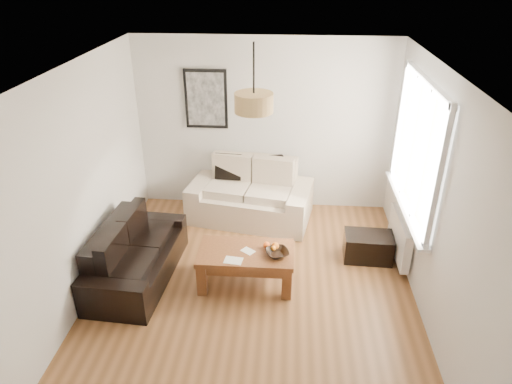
# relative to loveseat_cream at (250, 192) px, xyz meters

# --- Properties ---
(floor) EXTENTS (4.50, 4.50, 0.00)m
(floor) POSITION_rel_loveseat_cream_xyz_m (0.17, -1.78, -0.44)
(floor) COLOR brown
(floor) RESTS_ON ground
(ceiling) EXTENTS (3.80, 4.50, 0.00)m
(ceiling) POSITION_rel_loveseat_cream_xyz_m (0.17, -1.78, 2.16)
(ceiling) COLOR white
(ceiling) RESTS_ON floor
(wall_back) EXTENTS (3.80, 0.04, 2.60)m
(wall_back) POSITION_rel_loveseat_cream_xyz_m (0.17, 0.47, 0.86)
(wall_back) COLOR silver
(wall_back) RESTS_ON floor
(wall_front) EXTENTS (3.80, 0.04, 2.60)m
(wall_front) POSITION_rel_loveseat_cream_xyz_m (0.17, -4.03, 0.86)
(wall_front) COLOR silver
(wall_front) RESTS_ON floor
(wall_left) EXTENTS (0.04, 4.50, 2.60)m
(wall_left) POSITION_rel_loveseat_cream_xyz_m (-1.73, -1.78, 0.86)
(wall_left) COLOR silver
(wall_left) RESTS_ON floor
(wall_right) EXTENTS (0.04, 4.50, 2.60)m
(wall_right) POSITION_rel_loveseat_cream_xyz_m (2.07, -1.78, 0.86)
(wall_right) COLOR silver
(wall_right) RESTS_ON floor
(window_bay) EXTENTS (0.14, 1.90, 1.60)m
(window_bay) POSITION_rel_loveseat_cream_xyz_m (2.03, -0.98, 1.16)
(window_bay) COLOR white
(window_bay) RESTS_ON wall_right
(radiator) EXTENTS (0.10, 0.90, 0.52)m
(radiator) POSITION_rel_loveseat_cream_xyz_m (1.99, -0.98, -0.06)
(radiator) COLOR white
(radiator) RESTS_ON wall_right
(poster) EXTENTS (0.62, 0.04, 0.87)m
(poster) POSITION_rel_loveseat_cream_xyz_m (-0.68, 0.44, 1.26)
(poster) COLOR black
(poster) RESTS_ON wall_back
(pendant_shade) EXTENTS (0.40, 0.40, 0.20)m
(pendant_shade) POSITION_rel_loveseat_cream_xyz_m (0.17, -1.48, 1.79)
(pendant_shade) COLOR tan
(pendant_shade) RESTS_ON ceiling
(loveseat_cream) EXTENTS (1.90, 1.25, 0.87)m
(loveseat_cream) POSITION_rel_loveseat_cream_xyz_m (0.00, 0.00, 0.00)
(loveseat_cream) COLOR beige
(loveseat_cream) RESTS_ON floor
(sofa_leather) EXTENTS (0.91, 1.68, 0.71)m
(sofa_leather) POSITION_rel_loveseat_cream_xyz_m (-1.26, -1.55, -0.08)
(sofa_leather) COLOR black
(sofa_leather) RESTS_ON floor
(coffee_table) EXTENTS (1.13, 0.62, 0.46)m
(coffee_table) POSITION_rel_loveseat_cream_xyz_m (0.08, -1.57, -0.21)
(coffee_table) COLOR brown
(coffee_table) RESTS_ON floor
(ottoman) EXTENTS (0.63, 0.42, 0.35)m
(ottoman) POSITION_rel_loveseat_cream_xyz_m (1.62, -0.94, -0.26)
(ottoman) COLOR black
(ottoman) RESTS_ON floor
(cushion_left) EXTENTS (0.41, 0.16, 0.40)m
(cushion_left) POSITION_rel_loveseat_cream_xyz_m (-0.34, 0.21, 0.31)
(cushion_left) COLOR black
(cushion_left) RESTS_ON loveseat_cream
(cushion_right) EXTENTS (0.39, 0.21, 0.38)m
(cushion_right) POSITION_rel_loveseat_cream_xyz_m (0.29, 0.21, 0.30)
(cushion_right) COLOR black
(cushion_right) RESTS_ON loveseat_cream
(fruit_bowl) EXTENTS (0.34, 0.34, 0.06)m
(fruit_bowl) POSITION_rel_loveseat_cream_xyz_m (0.46, -1.63, 0.06)
(fruit_bowl) COLOR black
(fruit_bowl) RESTS_ON coffee_table
(orange_a) EXTENTS (0.08, 0.08, 0.06)m
(orange_a) POSITION_rel_loveseat_cream_xyz_m (0.41, -1.54, 0.07)
(orange_a) COLOR orange
(orange_a) RESTS_ON fruit_bowl
(orange_b) EXTENTS (0.12, 0.12, 0.09)m
(orange_b) POSITION_rel_loveseat_cream_xyz_m (0.43, -1.50, 0.07)
(orange_b) COLOR orange
(orange_b) RESTS_ON fruit_bowl
(orange_c) EXTENTS (0.10, 0.10, 0.08)m
(orange_c) POSITION_rel_loveseat_cream_xyz_m (0.32, -1.48, 0.07)
(orange_c) COLOR #FF5E15
(orange_c) RESTS_ON fruit_bowl
(papers) EXTENTS (0.22, 0.17, 0.01)m
(papers) POSITION_rel_loveseat_cream_xyz_m (-0.04, -1.77, 0.03)
(papers) COLOR silver
(papers) RESTS_ON coffee_table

